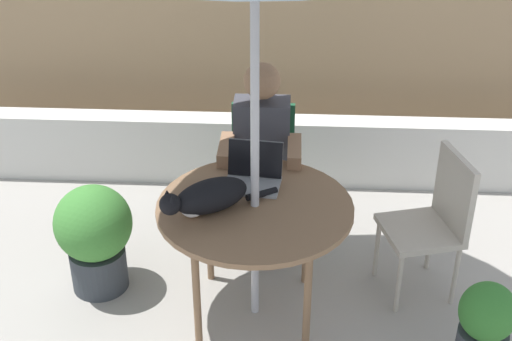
{
  "coord_description": "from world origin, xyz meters",
  "views": [
    {
      "loc": [
        0.18,
        -3.05,
        2.65
      ],
      "look_at": [
        0.0,
        0.1,
        0.86
      ],
      "focal_mm": 48.8,
      "sensor_mm": 36.0,
      "label": 1
    }
  ],
  "objects_px": {
    "chair_empty": "(435,215)",
    "laptop": "(254,172)",
    "chair_occupied": "(262,162)",
    "person_seated": "(261,150)",
    "potted_plant_by_chair": "(483,333)",
    "potted_plant_near_fence": "(95,234)",
    "cat": "(207,197)",
    "patio_table": "(255,214)"
  },
  "relations": [
    {
      "from": "chair_empty",
      "to": "laptop",
      "type": "relative_size",
      "value": 2.67
    },
    {
      "from": "chair_occupied",
      "to": "person_seated",
      "type": "relative_size",
      "value": 0.72
    },
    {
      "from": "potted_plant_by_chair",
      "to": "potted_plant_near_fence",
      "type": "bearing_deg",
      "value": 162.7
    },
    {
      "from": "potted_plant_near_fence",
      "to": "cat",
      "type": "bearing_deg",
      "value": -19.78
    },
    {
      "from": "chair_occupied",
      "to": "laptop",
      "type": "distance_m",
      "value": 0.66
    },
    {
      "from": "potted_plant_near_fence",
      "to": "potted_plant_by_chair",
      "type": "distance_m",
      "value": 2.16
    },
    {
      "from": "potted_plant_by_chair",
      "to": "chair_occupied",
      "type": "bearing_deg",
      "value": 130.9
    },
    {
      "from": "chair_occupied",
      "to": "person_seated",
      "type": "bearing_deg",
      "value": -90.0
    },
    {
      "from": "person_seated",
      "to": "potted_plant_by_chair",
      "type": "height_order",
      "value": "person_seated"
    },
    {
      "from": "patio_table",
      "to": "chair_occupied",
      "type": "relative_size",
      "value": 1.18
    },
    {
      "from": "laptop",
      "to": "potted_plant_by_chair",
      "type": "relative_size",
      "value": 0.55
    },
    {
      "from": "chair_empty",
      "to": "potted_plant_by_chair",
      "type": "distance_m",
      "value": 0.77
    },
    {
      "from": "patio_table",
      "to": "laptop",
      "type": "xyz_separation_m",
      "value": [
        -0.02,
        0.24,
        0.12
      ]
    },
    {
      "from": "patio_table",
      "to": "chair_empty",
      "type": "distance_m",
      "value": 1.05
    },
    {
      "from": "chair_occupied",
      "to": "potted_plant_near_fence",
      "type": "bearing_deg",
      "value": -144.55
    },
    {
      "from": "cat",
      "to": "potted_plant_near_fence",
      "type": "relative_size",
      "value": 0.87
    },
    {
      "from": "chair_occupied",
      "to": "chair_empty",
      "type": "height_order",
      "value": "same"
    },
    {
      "from": "chair_occupied",
      "to": "potted_plant_near_fence",
      "type": "xyz_separation_m",
      "value": [
        -0.93,
        -0.66,
        -0.14
      ]
    },
    {
      "from": "chair_empty",
      "to": "cat",
      "type": "relative_size",
      "value": 1.5
    },
    {
      "from": "person_seated",
      "to": "laptop",
      "type": "height_order",
      "value": "person_seated"
    },
    {
      "from": "person_seated",
      "to": "cat",
      "type": "distance_m",
      "value": 0.8
    },
    {
      "from": "laptop",
      "to": "patio_table",
      "type": "bearing_deg",
      "value": -85.18
    },
    {
      "from": "patio_table",
      "to": "chair_occupied",
      "type": "height_order",
      "value": "chair_occupied"
    },
    {
      "from": "chair_empty",
      "to": "potted_plant_near_fence",
      "type": "height_order",
      "value": "chair_empty"
    },
    {
      "from": "chair_occupied",
      "to": "chair_empty",
      "type": "relative_size",
      "value": 1.0
    },
    {
      "from": "laptop",
      "to": "potted_plant_near_fence",
      "type": "bearing_deg",
      "value": -176.01
    },
    {
      "from": "patio_table",
      "to": "potted_plant_by_chair",
      "type": "xyz_separation_m",
      "value": [
        1.13,
        -0.47,
        -0.34
      ]
    },
    {
      "from": "patio_table",
      "to": "potted_plant_by_chair",
      "type": "height_order",
      "value": "patio_table"
    },
    {
      "from": "chair_empty",
      "to": "person_seated",
      "type": "xyz_separation_m",
      "value": [
        -1.0,
        0.41,
        0.17
      ]
    },
    {
      "from": "chair_empty",
      "to": "cat",
      "type": "xyz_separation_m",
      "value": [
        -1.24,
        -0.34,
        0.29
      ]
    },
    {
      "from": "potted_plant_near_fence",
      "to": "potted_plant_by_chair",
      "type": "bearing_deg",
      "value": -17.3
    },
    {
      "from": "chair_empty",
      "to": "cat",
      "type": "distance_m",
      "value": 1.32
    },
    {
      "from": "chair_empty",
      "to": "laptop",
      "type": "height_order",
      "value": "laptop"
    },
    {
      "from": "potted_plant_by_chair",
      "to": "person_seated",
      "type": "bearing_deg",
      "value": 134.55
    },
    {
      "from": "cat",
      "to": "person_seated",
      "type": "bearing_deg",
      "value": 72.41
    },
    {
      "from": "patio_table",
      "to": "potted_plant_by_chair",
      "type": "relative_size",
      "value": 1.73
    },
    {
      "from": "patio_table",
      "to": "chair_empty",
      "type": "bearing_deg",
      "value": 15.22
    },
    {
      "from": "chair_empty",
      "to": "laptop",
      "type": "distance_m",
      "value": 1.06
    },
    {
      "from": "chair_empty",
      "to": "laptop",
      "type": "bearing_deg",
      "value": -178.23
    },
    {
      "from": "chair_empty",
      "to": "potted_plant_by_chair",
      "type": "xyz_separation_m",
      "value": [
        0.13,
        -0.74,
        -0.19
      ]
    },
    {
      "from": "chair_occupied",
      "to": "laptop",
      "type": "height_order",
      "value": "laptop"
    },
    {
      "from": "potted_plant_by_chair",
      "to": "cat",
      "type": "bearing_deg",
      "value": 163.98
    }
  ]
}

